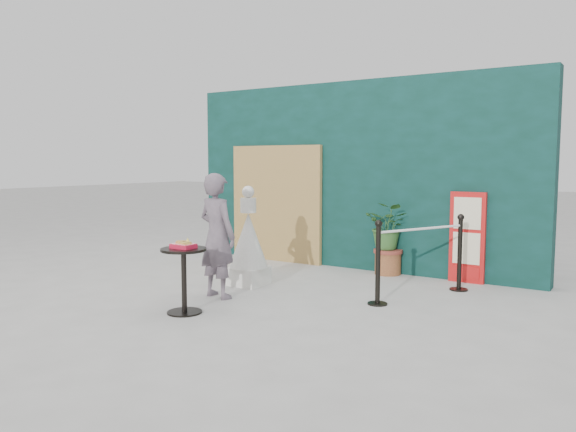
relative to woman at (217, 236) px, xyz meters
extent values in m
plane|color=#ADAAA5|center=(0.50, -0.33, -0.79)|extent=(60.00, 60.00, 0.00)
cube|color=black|center=(0.50, 2.82, 0.71)|extent=(6.00, 0.30, 3.00)
cube|color=tan|center=(-0.90, 2.61, 0.21)|extent=(1.80, 0.08, 2.00)
imported|color=slate|center=(0.00, 0.00, 0.00)|extent=(0.63, 0.46, 1.59)
cube|color=red|center=(2.40, 2.63, -0.14)|extent=(0.50, 0.06, 1.30)
cube|color=beige|center=(2.40, 2.59, 0.21)|extent=(0.38, 0.02, 0.45)
cube|color=beige|center=(2.40, 2.59, -0.29)|extent=(0.38, 0.02, 0.45)
cube|color=red|center=(2.40, 2.59, -0.64)|extent=(0.38, 0.02, 0.18)
cube|color=white|center=(-0.11, 0.79, -0.67)|extent=(0.47, 0.47, 0.26)
cone|color=silver|center=(-0.11, 0.79, -0.16)|extent=(0.54, 0.54, 0.77)
cylinder|color=white|center=(-0.11, 0.79, 0.33)|extent=(0.22, 0.22, 0.20)
sphere|color=silver|center=(-0.11, 0.79, 0.52)|extent=(0.17, 0.17, 0.17)
cylinder|color=black|center=(0.17, -0.78, -0.78)|extent=(0.40, 0.40, 0.02)
cylinder|color=black|center=(0.17, -0.78, -0.43)|extent=(0.06, 0.06, 0.72)
cylinder|color=black|center=(0.17, -0.78, -0.06)|extent=(0.52, 0.52, 0.03)
cube|color=red|center=(0.17, -0.78, -0.02)|extent=(0.26, 0.19, 0.05)
cube|color=red|center=(0.17, -0.78, 0.01)|extent=(0.24, 0.17, 0.00)
cube|color=#D08D4C|center=(0.13, -0.77, 0.02)|extent=(0.15, 0.14, 0.02)
cube|color=gold|center=(0.22, -0.80, 0.02)|extent=(0.13, 0.13, 0.02)
cone|color=yellow|center=(0.19, -0.73, 0.04)|extent=(0.06, 0.06, 0.06)
cylinder|color=#965A31|center=(1.23, 2.56, -0.63)|extent=(0.40, 0.40, 0.33)
cylinder|color=brown|center=(1.23, 2.56, -0.43)|extent=(0.44, 0.44, 0.06)
imported|color=#305D28|center=(1.23, 2.56, -0.04)|extent=(0.65, 0.57, 0.73)
cylinder|color=black|center=(1.86, 0.78, -0.78)|extent=(0.24, 0.24, 0.02)
cylinder|color=black|center=(1.86, 0.78, -0.31)|extent=(0.06, 0.06, 0.96)
sphere|color=black|center=(1.86, 0.78, 0.20)|extent=(0.09, 0.09, 0.09)
cylinder|color=black|center=(2.46, 2.08, -0.78)|extent=(0.24, 0.24, 0.02)
cylinder|color=black|center=(2.46, 2.08, -0.31)|extent=(0.06, 0.06, 0.96)
sphere|color=black|center=(2.46, 2.08, 0.20)|extent=(0.09, 0.09, 0.09)
cylinder|color=white|center=(2.16, 1.43, 0.09)|extent=(0.63, 1.31, 0.03)
camera|label=1|loc=(4.63, -5.38, 0.94)|focal=35.00mm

